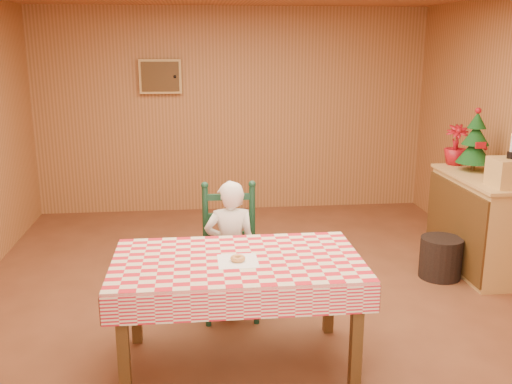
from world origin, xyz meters
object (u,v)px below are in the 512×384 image
storage_bin (441,258)px  shelf_unit (479,223)px  ladder_chair (230,254)px  dining_table (237,270)px  crate (509,173)px  seated_child (231,250)px  christmas_tree (475,142)px

storage_bin → shelf_unit: bearing=21.2°
ladder_chair → storage_bin: (2.01, 0.51, -0.31)m
dining_table → crate: crate is taller
seated_child → shelf_unit: bearing=-163.4°
shelf_unit → ladder_chair: bearing=-164.6°
crate → christmas_tree: (-0.00, 0.65, 0.16)m
storage_bin → christmas_tree: bearing=43.1°
crate → christmas_tree: christmas_tree is taller
crate → christmas_tree: bearing=90.0°
seated_child → christmas_tree: (2.46, 0.98, 0.65)m
crate → christmas_tree: size_ratio=0.48×
seated_child → dining_table: bearing=90.0°
christmas_tree → shelf_unit: bearing=-92.0°
shelf_unit → christmas_tree: size_ratio=2.00×
shelf_unit → storage_bin: size_ratio=3.20×
ladder_chair → shelf_unit: 2.54m
dining_table → crate: (2.46, 1.06, 0.37)m
seated_child → shelf_unit: (2.45, 0.73, -0.10)m
dining_table → ladder_chair: 0.81m
ladder_chair → christmas_tree: bearing=20.6°
shelf_unit → christmas_tree: christmas_tree is taller
dining_table → seated_child: seated_child is taller
seated_child → crate: bearing=-172.3°
ladder_chair → christmas_tree: (2.46, 0.93, 0.71)m
ladder_chair → storage_bin: size_ratio=2.78×
christmas_tree → crate: bearing=-90.0°
ladder_chair → crate: 2.54m
ladder_chair → christmas_tree: size_ratio=1.74×
dining_table → storage_bin: bearing=32.7°
ladder_chair → seated_child: 0.08m
dining_table → christmas_tree: (2.46, 1.71, 0.52)m
christmas_tree → storage_bin: 1.19m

